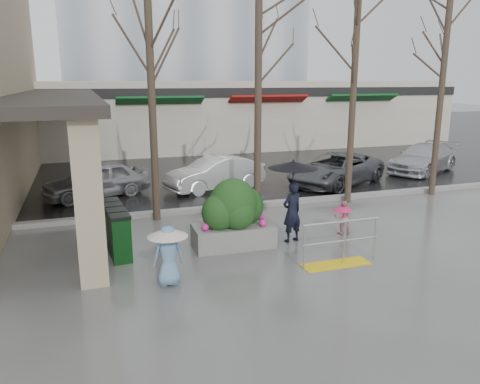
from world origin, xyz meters
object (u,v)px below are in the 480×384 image
tree_midwest (259,39)px  woman (293,190)px  car_d (423,158)px  tree_mideast (355,54)px  handrail (339,249)px  tree_west (149,42)px  child_blue (168,249)px  car_b (215,173)px  planter (233,214)px  car_a (96,180)px  car_c (336,169)px  child_pink (343,215)px  tree_east (446,40)px  news_boxes (116,229)px

tree_midwest → woman: (-0.19, -3.04, -3.88)m
car_d → tree_mideast: bearing=-86.3°
handrail → tree_west: bearing=125.0°
tree_mideast → woman: size_ratio=3.02×
tree_midwest → woman: bearing=-93.6°
tree_midwest → car_d: (9.38, 3.65, -4.60)m
tree_mideast → child_blue: 9.32m
car_b → woman: bearing=-14.0°
planter → car_a: size_ratio=0.55×
child_blue → car_c: same height
tree_midwest → child_pink: size_ratio=7.62×
tree_east → car_c: 5.95m
woman → tree_mideast: bearing=-155.5°
tree_midwest → planter: (-1.72, -2.90, -4.40)m
tree_midwest → car_c: (4.30, 2.57, -4.60)m
tree_mideast → woman: 5.81m
car_a → tree_mideast: bearing=48.6°
car_b → car_d: same height
tree_mideast → car_c: tree_mideast is taller
tree_east → car_b: size_ratio=1.88×
tree_mideast → planter: (-5.02, -2.90, -4.03)m
tree_midwest → car_b: (-0.47, 3.28, -4.60)m
tree_west → news_boxes: size_ratio=3.35×
car_b → car_d: bearing=75.7°
tree_midwest → tree_mideast: size_ratio=1.08×
tree_west → tree_midwest: tree_midwest is taller
tree_mideast → car_d: bearing=31.0°
child_pink → car_a: car_a is taller
car_c → car_d: 5.19m
handrail → car_b: size_ratio=0.50×
handrail → car_d: bearing=42.5°
news_boxes → car_b: bearing=49.3°
tree_west → planter: tree_west is taller
woman → news_boxes: bearing=-26.1°
handrail → child_pink: bearing=57.5°
tree_mideast → child_blue: (-6.96, -4.65, -4.09)m
car_d → woman: bearing=-82.4°
news_boxes → car_b: size_ratio=0.53×
tree_mideast → car_d: tree_mideast is taller
planter → car_a: planter is taller
child_blue → news_boxes: child_blue is taller
woman → car_b: woman is taller
car_b → car_d: (9.84, 0.37, 0.00)m
tree_west → tree_midwest: (3.20, 0.00, 0.15)m
tree_midwest → car_b: tree_midwest is taller
tree_west → child_pink: size_ratio=7.40×
planter → car_a: 7.03m
tree_east → car_d: 6.53m
tree_west → car_d: 13.84m
news_boxes → car_a: car_a is taller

